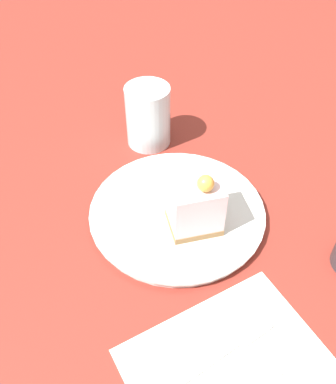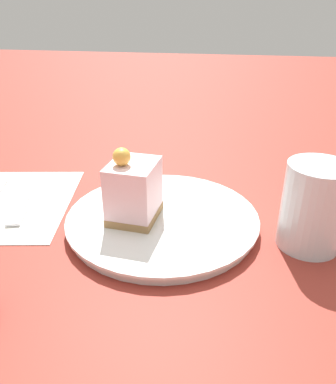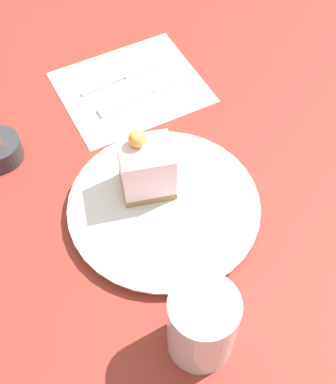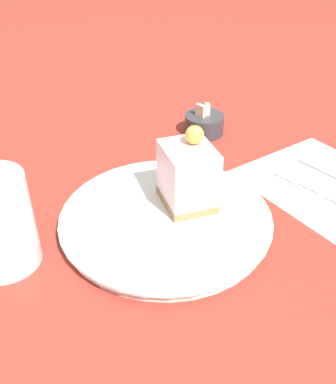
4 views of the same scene
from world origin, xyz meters
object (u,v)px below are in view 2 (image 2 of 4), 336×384
Objects in this scene: drinking_glass at (314,207)px; cake_slice at (133,190)px; plate at (163,219)px; fork at (23,205)px.

cake_slice is at bearing -0.39° from drinking_glass.
plate is 0.21m from drinking_glass.
drinking_glass is (-0.24, 0.00, -0.00)m from cake_slice.
plate is 2.58× the size of cake_slice.
drinking_glass reaches higher than fork.
fork is 0.44m from drinking_glass.
cake_slice reaches higher than drinking_glass.
cake_slice is (0.04, 0.01, 0.05)m from plate.
drinking_glass reaches higher than plate.
plate is at bearing 161.66° from fork.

